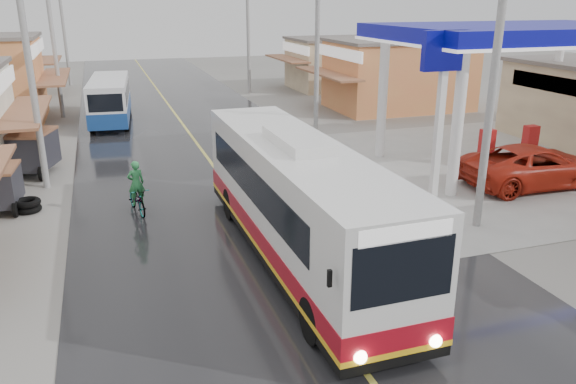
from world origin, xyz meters
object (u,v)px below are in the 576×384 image
tricycle_far (33,150)px  tyre_stack (28,205)px  jeepney (534,166)px  cyclist (137,196)px  coach_bus (296,201)px  second_bus (110,99)px

tricycle_far → tyre_stack: 4.97m
jeepney → tricycle_far: size_ratio=2.14×
tricycle_far → cyclist: bearing=-40.9°
coach_bus → tyre_stack: coach_bus is taller
jeepney → cyclist: bearing=83.9°
coach_bus → cyclist: coach_bus is taller
coach_bus → second_bus: (-4.48, 21.73, -0.36)m
coach_bus → second_bus: 22.19m
cyclist → tyre_stack: size_ratio=2.14×
jeepney → tyre_stack: (-19.24, 3.29, -0.61)m
coach_bus → jeepney: 11.88m
coach_bus → cyclist: 6.79m
second_bus → cyclist: 16.49m
second_bus → tyre_stack: bearing=-98.0°
coach_bus → second_bus: size_ratio=1.46×
second_bus → jeepney: 24.28m
jeepney → tricycle_far: tricycle_far is taller
coach_bus → cyclist: (-4.13, 5.27, -1.15)m
coach_bus → cyclist: bearing=127.7°
coach_bus → tricycle_far: (-8.01, 11.52, -0.71)m
second_bus → tyre_stack: 15.52m
coach_bus → tricycle_far: 14.05m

